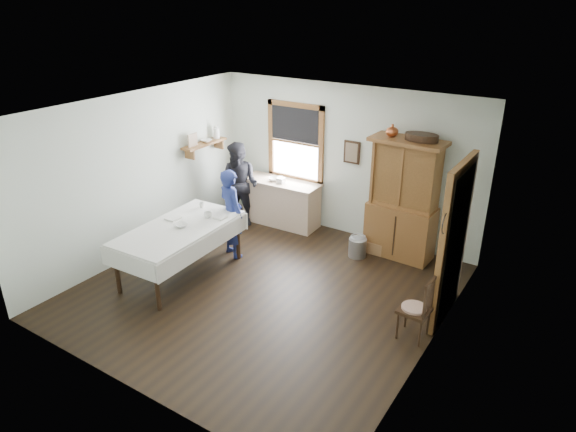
{
  "coord_description": "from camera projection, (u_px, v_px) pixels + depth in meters",
  "views": [
    {
      "loc": [
        3.87,
        -5.34,
        4.11
      ],
      "look_at": [
        0.23,
        0.3,
        1.16
      ],
      "focal_mm": 32.0,
      "sensor_mm": 36.0,
      "label": 1
    }
  ],
  "objects": [
    {
      "name": "counter_book",
      "position": [
        274.0,
        178.0,
        9.69
      ],
      "size": [
        0.26,
        0.26,
        0.02
      ],
      "primitive_type": "imported",
      "rotation": [
        0.0,
        0.0,
        0.71
      ],
      "color": "#7C6953",
      "rests_on": "work_counter"
    },
    {
      "name": "table_cup_a",
      "position": [
        208.0,
        215.0,
        8.09
      ],
      "size": [
        0.14,
        0.14,
        0.09
      ],
      "primitive_type": "imported",
      "rotation": [
        0.0,
        0.0,
        -0.25
      ],
      "color": "white",
      "rests_on": "dining_table"
    },
    {
      "name": "window",
      "position": [
        296.0,
        138.0,
        9.42
      ],
      "size": [
        1.18,
        0.07,
        1.48
      ],
      "color": "white",
      "rests_on": "room"
    },
    {
      "name": "pail",
      "position": [
        357.0,
        247.0,
        8.62
      ],
      "size": [
        0.38,
        0.38,
        0.32
      ],
      "primitive_type": "cube",
      "rotation": [
        0.0,
        0.0,
        -0.33
      ],
      "color": "#9EA2A6",
      "rests_on": "room"
    },
    {
      "name": "china_hutch",
      "position": [
        403.0,
        200.0,
        8.33
      ],
      "size": [
        1.2,
        0.61,
        2.01
      ],
      "primitive_type": "cube",
      "rotation": [
        0.0,
        0.0,
        -0.04
      ],
      "color": "brown",
      "rests_on": "room"
    },
    {
      "name": "doorway",
      "position": [
        455.0,
        239.0,
        6.66
      ],
      "size": [
        0.09,
        1.14,
        2.22
      ],
      "color": "#4A4135",
      "rests_on": "room"
    },
    {
      "name": "woman_blue",
      "position": [
        232.0,
        216.0,
        8.46
      ],
      "size": [
        0.6,
        0.5,
        1.41
      ],
      "primitive_type": "imported",
      "rotation": [
        0.0,
        0.0,
        2.76
      ],
      "color": "navy",
      "rests_on": "room"
    },
    {
      "name": "rug_beater",
      "position": [
        447.0,
        214.0,
        6.01
      ],
      "size": [
        0.01,
        0.27,
        0.27
      ],
      "primitive_type": "torus",
      "rotation": [
        0.0,
        1.57,
        0.0
      ],
      "color": "black",
      "rests_on": "room"
    },
    {
      "name": "wicker_basket",
      "position": [
        375.0,
        246.0,
        8.79
      ],
      "size": [
        0.36,
        0.25,
        0.21
      ],
      "primitive_type": "cube",
      "rotation": [
        0.0,
        0.0,
        -0.01
      ],
      "color": "#A4744A",
      "rests_on": "room"
    },
    {
      "name": "work_counter",
      "position": [
        281.0,
        203.0,
        9.74
      ],
      "size": [
        1.52,
        0.61,
        0.86
      ],
      "primitive_type": "cube",
      "rotation": [
        0.0,
        0.0,
        0.03
      ],
      "color": "#C8AA8B",
      "rests_on": "room"
    },
    {
      "name": "room",
      "position": [
        262.0,
        207.0,
        7.15
      ],
      "size": [
        5.01,
        5.01,
        2.7
      ],
      "color": "black",
      "rests_on": "ground"
    },
    {
      "name": "table_cup_b",
      "position": [
        202.0,
        205.0,
        8.47
      ],
      "size": [
        0.11,
        0.11,
        0.09
      ],
      "primitive_type": "imported",
      "rotation": [
        0.0,
        0.0,
        -0.2
      ],
      "color": "white",
      "rests_on": "dining_table"
    },
    {
      "name": "framed_picture",
      "position": [
        352.0,
        152.0,
        8.88
      ],
      "size": [
        0.3,
        0.04,
        0.4
      ],
      "primitive_type": "cube",
      "color": "black",
      "rests_on": "room"
    },
    {
      "name": "table_bowl",
      "position": [
        181.0,
        225.0,
        7.78
      ],
      "size": [
        0.25,
        0.25,
        0.05
      ],
      "primitive_type": "imported",
      "rotation": [
        0.0,
        0.0,
        -0.22
      ],
      "color": "white",
      "rests_on": "dining_table"
    },
    {
      "name": "dining_table",
      "position": [
        181.0,
        251.0,
        7.96
      ],
      "size": [
        1.16,
        2.11,
        0.83
      ],
      "primitive_type": "cube",
      "rotation": [
        0.0,
        0.0,
        0.04
      ],
      "color": "white",
      "rests_on": "room"
    },
    {
      "name": "shelf_bowl",
      "position": [
        206.0,
        140.0,
        9.42
      ],
      "size": [
        0.22,
        0.22,
        0.05
      ],
      "primitive_type": "imported",
      "color": "white",
      "rests_on": "wall_shelf"
    },
    {
      "name": "counter_bowl",
      "position": [
        274.0,
        179.0,
        9.58
      ],
      "size": [
        0.22,
        0.22,
        0.06
      ],
      "primitive_type": "imported",
      "rotation": [
        0.0,
        0.0,
        -0.07
      ],
      "color": "white",
      "rests_on": "work_counter"
    },
    {
      "name": "figure_dark",
      "position": [
        240.0,
        188.0,
        9.6
      ],
      "size": [
        0.79,
        0.65,
        1.48
      ],
      "primitive_type": "imported",
      "rotation": [
        0.0,
        0.0,
        0.13
      ],
      "color": "black",
      "rests_on": "room"
    },
    {
      "name": "wall_shelf",
      "position": [
        206.0,
        142.0,
        9.42
      ],
      "size": [
        0.24,
        1.0,
        0.44
      ],
      "color": "brown",
      "rests_on": "room"
    },
    {
      "name": "spindle_chair",
      "position": [
        415.0,
        307.0,
        6.49
      ],
      "size": [
        0.43,
        0.43,
        0.88
      ],
      "primitive_type": "cube",
      "rotation": [
        0.0,
        0.0,
        -0.06
      ],
      "color": "black",
      "rests_on": "room"
    }
  ]
}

